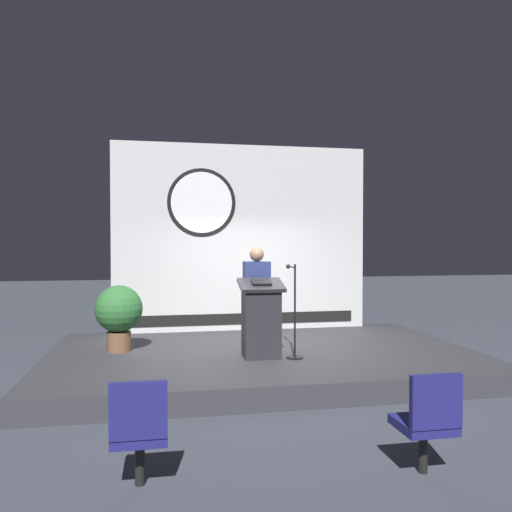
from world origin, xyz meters
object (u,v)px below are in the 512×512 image
at_px(podium, 261,319).
at_px(potted_plant, 119,312).
at_px(audience_chair_left, 428,418).
at_px(audience_chair_right, 139,428).
at_px(microphone_stand, 294,325).
at_px(speaker_person, 257,298).

bearing_deg(podium, potted_plant, 158.51).
bearing_deg(audience_chair_left, audience_chair_right, 174.58).
relative_size(microphone_stand, audience_chair_left, 1.52).
xyz_separation_m(microphone_stand, audience_chair_right, (-2.06, -2.98, -0.28)).
bearing_deg(audience_chair_left, speaker_person, 101.00).
relative_size(microphone_stand, audience_chair_right, 1.52).
xyz_separation_m(podium, speaker_person, (0.03, 0.48, 0.26)).
relative_size(potted_plant, audience_chair_left, 1.13).
distance_m(potted_plant, audience_chair_right, 3.93).
bearing_deg(potted_plant, audience_chair_right, -83.29).
xyz_separation_m(microphone_stand, audience_chair_left, (0.30, -3.20, -0.28)).
height_order(podium, speaker_person, speaker_person).
height_order(podium, microphone_stand, microphone_stand).
relative_size(podium, potted_plant, 1.13).
bearing_deg(audience_chair_right, podium, 62.51).
height_order(potted_plant, audience_chair_right, potted_plant).
xyz_separation_m(podium, audience_chair_left, (0.76, -3.29, -0.36)).
distance_m(audience_chair_left, audience_chair_right, 2.37).
bearing_deg(audience_chair_right, microphone_stand, 55.31).
bearing_deg(podium, audience_chair_right, -117.49).
relative_size(microphone_stand, potted_plant, 1.34).
height_order(podium, audience_chair_left, podium).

